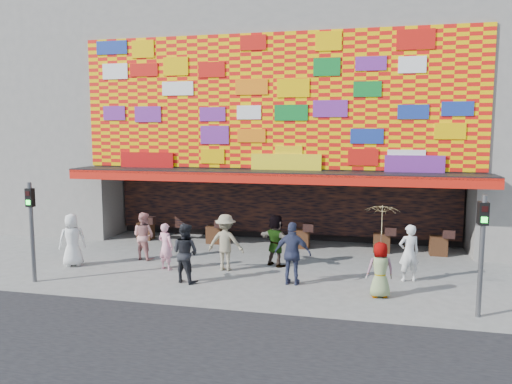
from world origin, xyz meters
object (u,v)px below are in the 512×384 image
(ped_d, at_px, (226,242))
(ped_c, at_px, (185,253))
(parasol, at_px, (382,220))
(signal_left, at_px, (31,221))
(ped_i, at_px, (144,236))
(ped_b, at_px, (166,246))
(signal_right, at_px, (482,242))
(ped_e, at_px, (293,253))
(ped_h, at_px, (409,253))
(ped_f, at_px, (276,240))
(ped_g, at_px, (380,270))
(ped_a, at_px, (72,240))

(ped_d, bearing_deg, ped_c, 61.19)
(ped_d, height_order, parasol, parasol)
(signal_left, bearing_deg, ped_i, 57.21)
(ped_b, xyz_separation_m, parasol, (6.74, -1.17, 1.35))
(signal_right, bearing_deg, ped_i, 162.99)
(signal_left, distance_m, ped_e, 7.79)
(ped_h, height_order, ped_i, ped_h)
(ped_e, bearing_deg, ped_d, -20.29)
(ped_f, height_order, ped_i, ped_f)
(ped_b, relative_size, ped_e, 0.82)
(signal_right, relative_size, parasol, 1.67)
(signal_right, distance_m, ped_e, 5.13)
(ped_g, bearing_deg, ped_d, -34.31)
(ped_a, height_order, ped_i, ped_a)
(ped_f, relative_size, ped_h, 1.01)
(ped_c, height_order, ped_g, ped_c)
(ped_c, relative_size, ped_h, 1.03)
(parasol, bearing_deg, ped_e, 167.23)
(signal_left, relative_size, ped_e, 1.61)
(ped_h, xyz_separation_m, ped_i, (-8.89, 0.54, -0.03))
(ped_b, height_order, ped_c, ped_c)
(ped_a, height_order, ped_b, ped_a)
(ped_f, bearing_deg, signal_left, 57.64)
(ped_g, distance_m, ped_i, 8.33)
(ped_e, height_order, ped_i, ped_e)
(signal_right, height_order, parasol, signal_right)
(ped_e, distance_m, ped_h, 3.53)
(signal_left, bearing_deg, parasol, 5.34)
(ped_a, relative_size, ped_i, 1.06)
(signal_left, distance_m, ped_i, 3.91)
(signal_right, distance_m, ped_c, 8.11)
(ped_g, bearing_deg, ped_b, -26.14)
(ped_e, relative_size, ped_i, 1.11)
(ped_f, bearing_deg, signal_right, -179.70)
(signal_left, distance_m, ped_g, 10.17)
(ped_a, relative_size, ped_c, 0.99)
(ped_f, bearing_deg, ped_a, 44.16)
(ped_c, bearing_deg, ped_f, -117.46)
(ped_d, bearing_deg, parasol, 161.96)
(signal_left, xyz_separation_m, ped_g, (10.07, 0.94, -1.10))
(ped_i, xyz_separation_m, parasol, (8.03, -2.23, 1.29))
(parasol, bearing_deg, ped_f, 144.02)
(signal_left, bearing_deg, ped_f, 26.64)
(ped_i, bearing_deg, ped_h, -169.27)
(ped_i, bearing_deg, ped_c, 152.22)
(ped_b, distance_m, ped_i, 1.66)
(ped_g, bearing_deg, ped_c, -17.17)
(parasol, bearing_deg, ped_h, 63.00)
(ped_f, bearing_deg, ped_h, -159.03)
(ped_b, height_order, parasol, parasol)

